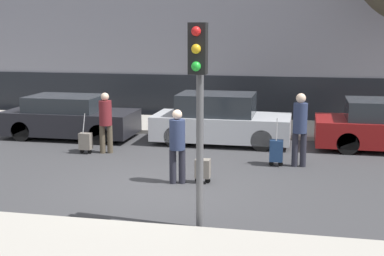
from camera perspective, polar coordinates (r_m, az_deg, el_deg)
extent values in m
plane|color=#38383A|center=(11.54, -3.20, -6.19)|extent=(80.00, 80.00, 0.00)
cube|color=#A39E93|center=(8.18, -10.17, -13.11)|extent=(28.00, 2.50, 0.12)
cube|color=#A39E93|center=(18.20, 2.48, 0.20)|extent=(28.00, 3.00, 0.12)
cube|color=black|center=(20.22, 3.50, 3.34)|extent=(27.44, 0.06, 1.60)
cube|color=black|center=(16.92, -12.79, 0.64)|extent=(4.00, 1.79, 0.70)
cube|color=#23282D|center=(16.90, -13.36, 2.60)|extent=(2.20, 1.58, 0.46)
cylinder|color=black|center=(15.74, -9.86, -0.69)|extent=(0.60, 0.18, 0.60)
cylinder|color=black|center=(17.23, -7.90, 0.33)|extent=(0.60, 0.18, 0.60)
cylinder|color=black|center=(16.81, -17.75, -0.33)|extent=(0.60, 0.18, 0.60)
cylinder|color=black|center=(18.20, -15.27, 0.60)|extent=(0.60, 0.18, 0.60)
cube|color=#B7BABF|center=(15.70, 3.19, 0.14)|extent=(3.98, 1.78, 0.70)
cube|color=#23282D|center=(15.62, 2.64, 2.56)|extent=(2.19, 1.57, 0.63)
cylinder|color=black|center=(14.82, 7.44, -1.32)|extent=(0.60, 0.18, 0.60)
cylinder|color=black|center=(16.39, 7.87, -0.19)|extent=(0.60, 0.18, 0.60)
cylinder|color=black|center=(15.20, -1.87, -0.94)|extent=(0.60, 0.18, 0.60)
cylinder|color=black|center=(16.73, -0.58, 0.13)|extent=(0.60, 0.18, 0.60)
cylinder|color=black|center=(14.90, 16.29, -1.59)|extent=(0.60, 0.18, 0.60)
cylinder|color=black|center=(16.58, 15.85, -0.37)|extent=(0.60, 0.18, 0.60)
cylinder|color=#4C4233|center=(14.64, -9.53, -1.19)|extent=(0.15, 0.15, 0.77)
cylinder|color=#4C4233|center=(14.63, -8.75, -1.17)|extent=(0.15, 0.15, 0.77)
cylinder|color=maroon|center=(14.51, -9.22, 1.59)|extent=(0.34, 0.34, 0.67)
sphere|color=beige|center=(14.45, -9.28, 3.32)|extent=(0.22, 0.22, 0.22)
cube|color=slate|center=(14.67, -11.29, -1.38)|extent=(0.32, 0.24, 0.45)
cylinder|color=black|center=(14.78, -11.65, -2.44)|extent=(0.12, 0.03, 0.12)
cylinder|color=black|center=(14.69, -10.84, -2.48)|extent=(0.12, 0.03, 0.12)
cylinder|color=gray|center=(14.51, -11.47, 0.48)|extent=(0.02, 0.19, 0.53)
cylinder|color=#23232D|center=(11.63, -1.07, -4.11)|extent=(0.15, 0.15, 0.76)
cylinder|color=#23232D|center=(11.63, -2.06, -4.12)|extent=(0.15, 0.15, 0.76)
cylinder|color=#283351|center=(11.47, -1.58, -0.70)|extent=(0.34, 0.34, 0.66)
sphere|color=beige|center=(11.40, -1.59, 1.44)|extent=(0.21, 0.21, 0.21)
cube|color=slate|center=(11.66, 1.15, -4.34)|extent=(0.32, 0.24, 0.41)
cylinder|color=black|center=(11.76, 0.60, -5.56)|extent=(0.12, 0.03, 0.12)
cylinder|color=black|center=(11.72, 1.68, -5.62)|extent=(0.12, 0.03, 0.12)
cylinder|color=gray|center=(11.48, 1.09, -2.11)|extent=(0.02, 0.19, 0.53)
cylinder|color=#23232D|center=(13.28, 10.92, -2.28)|extent=(0.15, 0.15, 0.84)
cylinder|color=#23232D|center=(13.30, 11.78, -2.29)|extent=(0.15, 0.15, 0.84)
cylinder|color=#283351|center=(13.14, 11.47, 1.05)|extent=(0.34, 0.34, 0.73)
sphere|color=beige|center=(13.07, 11.55, 3.14)|extent=(0.24, 0.24, 0.24)
cube|color=navy|center=(13.24, 8.98, -2.41)|extent=(0.32, 0.24, 0.53)
cylinder|color=black|center=(13.32, 8.46, -3.75)|extent=(0.12, 0.03, 0.12)
cylinder|color=black|center=(13.31, 9.42, -3.79)|extent=(0.12, 0.03, 0.12)
cylinder|color=gray|center=(13.06, 9.03, -0.17)|extent=(0.02, 0.19, 0.53)
cylinder|color=#515154|center=(8.73, 0.85, -0.09)|extent=(0.12, 0.12, 3.41)
cube|color=black|center=(8.41, 0.63, 8.47)|extent=(0.28, 0.24, 0.80)
sphere|color=red|center=(8.26, 0.43, 10.29)|extent=(0.15, 0.15, 0.15)
sphere|color=gold|center=(8.26, 0.43, 8.44)|extent=(0.15, 0.15, 0.15)
sphere|color=green|center=(8.28, 0.43, 6.59)|extent=(0.15, 0.15, 0.15)
torus|color=black|center=(18.30, 4.36, 1.57)|extent=(0.72, 0.06, 0.72)
torus|color=black|center=(18.46, 1.13, 1.67)|extent=(0.72, 0.06, 0.72)
cylinder|color=maroon|center=(18.35, 2.74, 2.23)|extent=(1.00, 0.05, 0.05)
cylinder|color=maroon|center=(18.35, 2.16, 2.87)|extent=(0.04, 0.04, 0.40)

